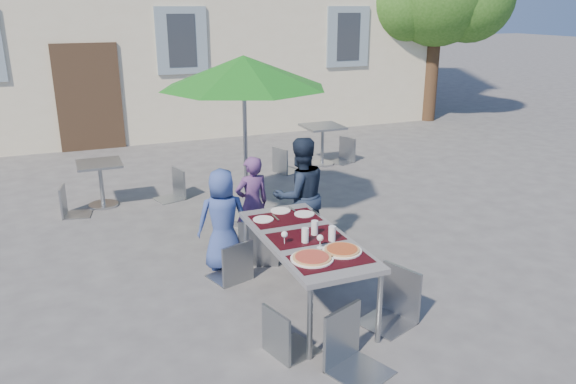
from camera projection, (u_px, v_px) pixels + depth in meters
name	position (u px, v px, depth m)	size (l,w,h in m)	color
ground	(338.00, 287.00, 6.10)	(90.00, 90.00, 0.00)	#48474A
dining_table	(306.00, 242.00, 5.53)	(0.80, 1.85, 0.76)	#494A4E
pizza_near_left	(312.00, 258.00, 5.02)	(0.39, 0.39, 0.03)	white
pizza_near_right	(342.00, 250.00, 5.18)	(0.37, 0.37, 0.03)	white
glassware	(314.00, 233.00, 5.41)	(0.52, 0.37, 0.15)	silver
place_settings	(283.00, 214.00, 6.08)	(0.73, 0.41, 0.01)	white
child_0	(223.00, 219.00, 6.40)	(0.58, 0.38, 1.19)	#33488D
child_1	(252.00, 204.00, 6.88)	(0.44, 0.29, 1.21)	#59356D
child_2	(300.00, 195.00, 6.82)	(0.70, 0.40, 1.44)	#182336
chair_0	(232.00, 237.00, 6.09)	(0.50, 0.50, 0.90)	gray
chair_1	(259.00, 214.00, 6.51)	(0.61, 0.61, 1.05)	gray
chair_2	(307.00, 225.00, 6.44)	(0.49, 0.49, 0.89)	gray
chair_3	(285.00, 304.00, 4.78)	(0.48, 0.47, 0.86)	gray
chair_4	(396.00, 265.00, 5.29)	(0.58, 0.58, 1.00)	gray
chair_5	(353.00, 306.00, 4.57)	(0.58, 0.58, 1.00)	gray
patio_umbrella	(244.00, 74.00, 7.30)	(2.24, 2.24, 2.31)	#AFB2B7
cafe_table_0	(101.00, 178.00, 8.44)	(0.64, 0.64, 0.69)	#AFB2B7
bg_chair_l_0	(68.00, 183.00, 8.04)	(0.45, 0.44, 0.85)	gray
bg_chair_r_0	(172.00, 167.00, 8.76)	(0.49, 0.49, 0.89)	gray
cafe_table_1	(322.00, 138.00, 10.64)	(0.71, 0.71, 0.77)	#AFB2B7
bg_chair_l_1	(284.00, 145.00, 10.12)	(0.52, 0.51, 0.90)	gray
bg_chair_r_1	(345.00, 136.00, 10.86)	(0.52, 0.52, 0.89)	gray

